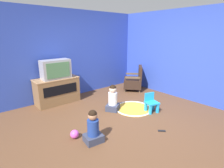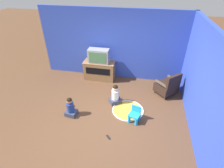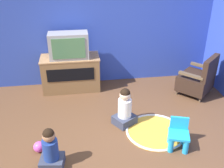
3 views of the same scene
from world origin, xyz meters
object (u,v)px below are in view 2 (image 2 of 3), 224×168
object	(u,v)px
tv_cabinet	(100,70)
toy_ball	(69,105)
remote_control	(108,137)
television	(99,56)
child_watching_center	(71,108)
black_armchair	(167,86)
yellow_kid_chair	(135,116)
child_watching_left	(115,95)

from	to	relation	value
tv_cabinet	toy_ball	distance (m)	1.98
toy_ball	remote_control	size ratio (longest dim) A/B	1.19
toy_ball	remote_control	world-z (taller)	toy_ball
television	toy_ball	size ratio (longest dim) A/B	4.68
child_watching_center	toy_ball	bearing A→B (deg)	130.56
black_armchair	child_watching_center	xyz separation A→B (m)	(-2.81, -1.62, -0.06)
television	yellow_kid_chair	xyz separation A→B (m)	(1.56, -2.04, -0.78)
television	black_armchair	world-z (taller)	television
tv_cabinet	remote_control	xyz separation A→B (m)	(0.96, -2.82, -0.36)
child_watching_left	child_watching_center	world-z (taller)	child_watching_left
yellow_kid_chair	toy_ball	size ratio (longest dim) A/B	2.86
television	toy_ball	bearing A→B (deg)	-105.11
toy_ball	television	bearing A→B (deg)	74.89
yellow_kid_chair	tv_cabinet	bearing A→B (deg)	143.91
child_watching_left	toy_ball	world-z (taller)	child_watching_left
black_armchair	child_watching_center	world-z (taller)	black_armchair
remote_control	television	bearing A→B (deg)	-25.98
child_watching_left	yellow_kid_chair	bearing A→B (deg)	-78.68
black_armchair	child_watching_center	bearing A→B (deg)	-13.28
black_armchair	yellow_kid_chair	xyz separation A→B (m)	(-0.96, -1.50, -0.13)
yellow_kid_chair	child_watching_left	xyz separation A→B (m)	(-0.68, 0.70, 0.10)
tv_cabinet	toy_ball	world-z (taller)	tv_cabinet
black_armchair	television	bearing A→B (deg)	-55.42
yellow_kid_chair	child_watching_left	size ratio (longest dim) A/B	0.69
child_watching_center	child_watching_left	bearing A→B (deg)	42.83
television	yellow_kid_chair	size ratio (longest dim) A/B	1.63
black_armchair	remote_control	world-z (taller)	black_armchair
child_watching_center	toy_ball	xyz separation A→B (m)	(-0.21, 0.32, -0.19)
television	remote_control	distance (m)	3.09
tv_cabinet	yellow_kid_chair	world-z (taller)	tv_cabinet
television	child_watching_left	bearing A→B (deg)	-56.83
television	child_watching_left	size ratio (longest dim) A/B	1.13
toy_ball	child_watching_left	bearing A→B (deg)	20.05
toy_ball	remote_control	bearing A→B (deg)	-32.51
child_watching_left	child_watching_center	size ratio (longest dim) A/B	1.08
yellow_kid_chair	child_watching_center	bearing A→B (deg)	-158.95
black_armchair	toy_ball	distance (m)	3.29
child_watching_left	remote_control	xyz separation A→B (m)	(0.09, -1.43, -0.28)
television	child_watching_left	xyz separation A→B (m)	(0.88, -1.34, -0.69)
television	remote_control	xyz separation A→B (m)	(0.96, -2.77, -0.97)
black_armchair	yellow_kid_chair	bearing A→B (deg)	14.00
television	yellow_kid_chair	world-z (taller)	television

